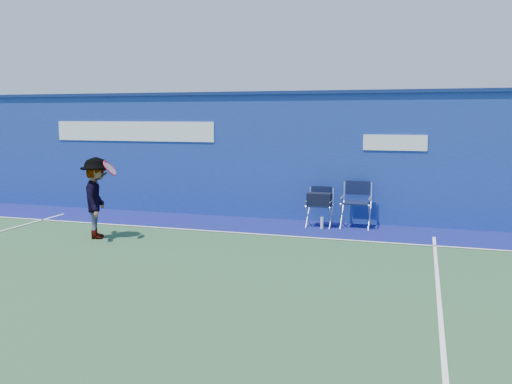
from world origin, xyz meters
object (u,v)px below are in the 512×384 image
(directors_chair_left, at_px, (320,210))
(tennis_player, at_px, (97,198))
(directors_chair_right, at_px, (356,213))
(water_bottle, at_px, (322,223))

(directors_chair_left, bearing_deg, tennis_player, -149.21)
(directors_chair_left, distance_m, directors_chair_right, 0.82)
(directors_chair_right, distance_m, tennis_player, 5.62)
(directors_chair_left, height_order, tennis_player, tennis_player)
(directors_chair_left, relative_size, water_bottle, 3.38)
(directors_chair_right, xyz_separation_m, water_bottle, (-0.69, -0.40, -0.19))
(directors_chair_left, xyz_separation_m, tennis_player, (-4.15, -2.47, 0.45))
(water_bottle, height_order, tennis_player, tennis_player)
(water_bottle, distance_m, tennis_player, 4.85)
(directors_chair_right, distance_m, water_bottle, 0.82)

